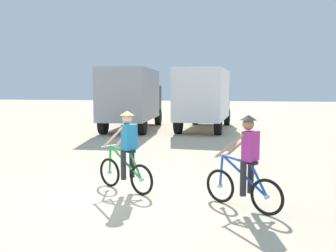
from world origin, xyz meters
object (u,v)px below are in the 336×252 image
at_px(box_truck_grey_hauler, 133,96).
at_px(cyclist_cowboy_hat, 245,166).
at_px(cyclist_orange_shirt, 126,154).
at_px(box_truck_avon_van, 205,96).

relative_size(box_truck_grey_hauler, cyclist_cowboy_hat, 3.78).
xyz_separation_m(cyclist_orange_shirt, cyclist_cowboy_hat, (2.59, -0.71, 0.00)).
bearing_deg(box_truck_grey_hauler, box_truck_avon_van, 11.12).
xyz_separation_m(box_truck_avon_van, cyclist_orange_shirt, (-0.61, -12.55, -1.03)).
bearing_deg(box_truck_avon_van, box_truck_grey_hauler, -168.88).
bearing_deg(cyclist_orange_shirt, box_truck_grey_hauler, 106.07).
distance_m(box_truck_grey_hauler, cyclist_cowboy_hat, 13.88).
xyz_separation_m(box_truck_grey_hauler, cyclist_orange_shirt, (3.39, -11.77, -1.03)).
relative_size(box_truck_avon_van, cyclist_cowboy_hat, 3.78).
height_order(box_truck_avon_van, cyclist_cowboy_hat, box_truck_avon_van).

